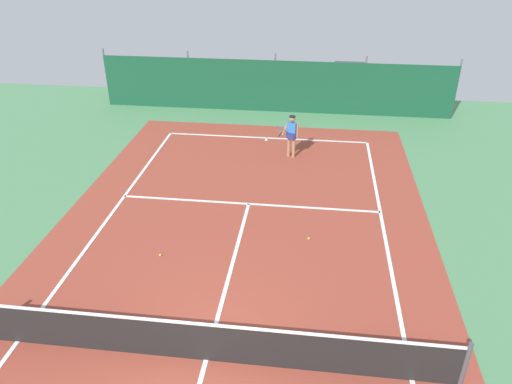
# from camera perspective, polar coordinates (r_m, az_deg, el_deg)

# --- Properties ---
(ground_plane) EXTENTS (36.00, 36.00, 0.00)m
(ground_plane) POSITION_cam_1_polar(r_m,az_deg,el_deg) (10.69, -5.80, -18.81)
(ground_plane) COLOR #4C8456
(court_surface) EXTENTS (11.02, 26.60, 0.01)m
(court_surface) POSITION_cam_1_polar(r_m,az_deg,el_deg) (10.68, -5.80, -18.80)
(court_surface) COLOR brown
(court_surface) RESTS_ON ground
(tennis_net) EXTENTS (10.12, 0.10, 1.10)m
(tennis_net) POSITION_cam_1_polar(r_m,az_deg,el_deg) (10.32, -5.94, -16.89)
(tennis_net) COLOR black
(tennis_net) RESTS_ON ground
(back_fence) EXTENTS (16.30, 0.98, 2.70)m
(back_fence) POSITION_cam_1_polar(r_m,az_deg,el_deg) (23.91, 2.25, 11.24)
(back_fence) COLOR #14472D
(back_fence) RESTS_ON ground
(tennis_player) EXTENTS (0.83, 0.66, 1.64)m
(tennis_player) POSITION_cam_1_polar(r_m,az_deg,el_deg) (18.51, 4.13, 6.81)
(tennis_player) COLOR #9E7051
(tennis_player) RESTS_ON ground
(tennis_ball_near_player) EXTENTS (0.07, 0.07, 0.07)m
(tennis_ball_near_player) POSITION_cam_1_polar(r_m,az_deg,el_deg) (14.02, 6.13, -5.38)
(tennis_ball_near_player) COLOR #CCDB33
(tennis_ball_near_player) RESTS_ON ground
(tennis_ball_midcourt) EXTENTS (0.07, 0.07, 0.07)m
(tennis_ball_midcourt) POSITION_cam_1_polar(r_m,az_deg,el_deg) (13.54, -11.05, -7.20)
(tennis_ball_midcourt) COLOR #CCDB33
(tennis_ball_midcourt) RESTS_ON ground
(parked_car) EXTENTS (2.05, 4.22, 1.68)m
(parked_car) POSITION_cam_1_polar(r_m,az_deg,el_deg) (25.55, 10.71, 12.34)
(parked_car) COLOR black
(parked_car) RESTS_ON ground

